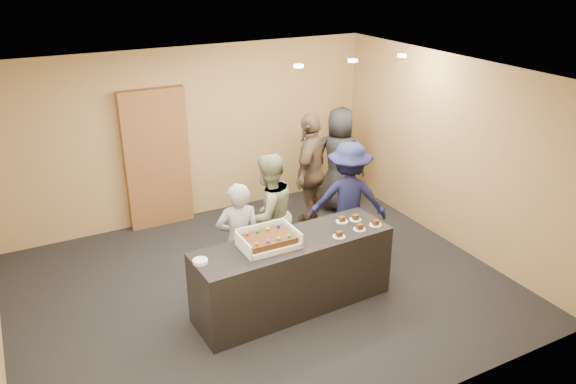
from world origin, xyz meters
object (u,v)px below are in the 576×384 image
object	(u,v)px
person_navy_man	(349,199)
sheet_cake	(269,239)
serving_counter	(293,274)
person_brown_extra	(311,172)
storage_cabinet	(157,159)
person_sage_man	(268,215)
plate_stack	(200,261)
person_server_grey	(239,241)
cake_box	(268,242)
person_dark_suit	(339,160)

from	to	relation	value
person_navy_man	sheet_cake	bearing A→B (deg)	57.18
serving_counter	person_brown_extra	distance (m)	2.21
storage_cabinet	person_sage_man	world-z (taller)	storage_cabinet
sheet_cake	person_brown_extra	world-z (taller)	person_brown_extra
sheet_cake	plate_stack	bearing A→B (deg)	179.16
serving_counter	person_server_grey	world-z (taller)	person_server_grey
serving_counter	storage_cabinet	xyz separation A→B (m)	(-0.75, 2.96, 0.62)
serving_counter	sheet_cake	size ratio (longest dim) A/B	4.37
plate_stack	person_sage_man	xyz separation A→B (m)	(1.23, 0.86, -0.09)
cake_box	person_navy_man	size ratio (longest dim) A/B	0.39
cake_box	person_sage_man	world-z (taller)	person_sage_man
serving_counter	person_brown_extra	size ratio (longest dim) A/B	1.32
cake_box	person_navy_man	bearing A→B (deg)	26.14
person_server_grey	person_navy_man	distance (m)	1.79
person_sage_man	plate_stack	bearing A→B (deg)	22.60
person_navy_man	person_brown_extra	size ratio (longest dim) A/B	0.90
cake_box	person_brown_extra	bearing A→B (deg)	48.13
serving_counter	person_navy_man	world-z (taller)	person_navy_man
cake_box	person_navy_man	distance (m)	1.82
cake_box	person_dark_suit	size ratio (longest dim) A/B	0.38
storage_cabinet	cake_box	xyz separation A→B (m)	(0.44, -2.93, -0.13)
sheet_cake	person_navy_man	xyz separation A→B (m)	(1.63, 0.82, -0.18)
person_server_grey	plate_stack	bearing A→B (deg)	49.84
storage_cabinet	plate_stack	size ratio (longest dim) A/B	13.24
person_server_grey	person_sage_man	distance (m)	0.65
person_server_grey	person_navy_man	xyz separation A→B (m)	(1.77, 0.27, 0.07)
serving_counter	person_navy_man	size ratio (longest dim) A/B	1.46
plate_stack	person_dark_suit	bearing A→B (deg)	34.28
person_sage_man	person_brown_extra	size ratio (longest dim) A/B	0.91
person_sage_man	person_navy_man	world-z (taller)	person_sage_man
storage_cabinet	person_server_grey	xyz separation A→B (m)	(0.30, -2.41, -0.33)
person_navy_man	person_dark_suit	distance (m)	1.50
sheet_cake	person_server_grey	world-z (taller)	person_server_grey
person_dark_suit	person_brown_extra	bearing A→B (deg)	62.10
storage_cabinet	person_server_grey	size ratio (longest dim) A/B	1.44
plate_stack	person_sage_man	world-z (taller)	person_sage_man
storage_cabinet	person_navy_man	world-z (taller)	storage_cabinet
serving_counter	person_sage_man	xyz separation A→B (m)	(0.10, 0.87, 0.38)
sheet_cake	plate_stack	world-z (taller)	sheet_cake
storage_cabinet	cake_box	distance (m)	2.97
plate_stack	person_brown_extra	distance (m)	2.95
person_navy_man	person_dark_suit	xyz separation A→B (m)	(0.70, 1.33, 0.04)
serving_counter	plate_stack	world-z (taller)	plate_stack
serving_counter	plate_stack	distance (m)	1.22
storage_cabinet	person_dark_suit	distance (m)	2.89
storage_cabinet	sheet_cake	bearing A→B (deg)	-81.54
person_brown_extra	person_dark_suit	size ratio (longest dim) A/B	1.06
person_navy_man	storage_cabinet	bearing A→B (deg)	-15.55
storage_cabinet	person_dark_suit	xyz separation A→B (m)	(2.77, -0.81, -0.22)
sheet_cake	serving_counter	bearing A→B (deg)	0.00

